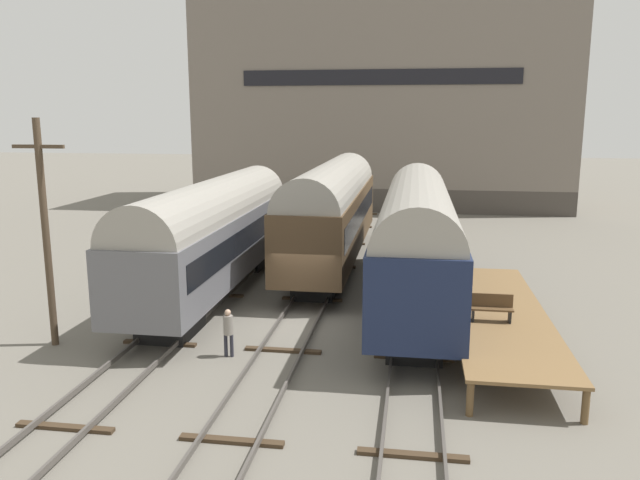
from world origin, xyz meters
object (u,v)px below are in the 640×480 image
(train_car_navy, at_px, (417,234))
(person_worker, at_px, (228,328))
(train_car_brown, at_px, (332,208))
(bench, at_px, (491,307))
(train_car_grey, at_px, (214,231))
(utility_pole, at_px, (46,230))

(train_car_navy, relative_size, person_worker, 10.38)
(train_car_brown, xyz_separation_m, train_car_navy, (4.36, -6.46, -0.07))
(bench, distance_m, person_worker, 8.76)
(train_car_brown, xyz_separation_m, bench, (6.87, -11.30, -1.55))
(person_worker, bearing_deg, bench, 12.20)
(train_car_grey, xyz_separation_m, bench, (11.23, -5.06, -1.34))
(train_car_navy, xyz_separation_m, train_car_grey, (-8.72, 0.21, -0.14))
(person_worker, bearing_deg, train_car_navy, 47.96)
(utility_pole, bearing_deg, train_car_brown, 58.54)
(utility_pole, bearing_deg, bench, 6.54)
(train_car_brown, height_order, person_worker, train_car_brown)
(train_car_brown, relative_size, person_worker, 10.64)
(train_car_navy, height_order, utility_pole, utility_pole)
(bench, xyz_separation_m, utility_pole, (-14.82, -1.70, 2.49))
(train_car_grey, height_order, bench, train_car_grey)
(bench, xyz_separation_m, person_worker, (-8.54, -1.85, -0.57))
(person_worker, bearing_deg, train_car_brown, 82.75)
(train_car_navy, distance_m, utility_pole, 13.98)
(train_car_navy, height_order, train_car_grey, train_car_navy)
(bench, distance_m, utility_pole, 15.13)
(bench, bearing_deg, train_car_brown, 121.30)
(train_car_grey, relative_size, bench, 11.42)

